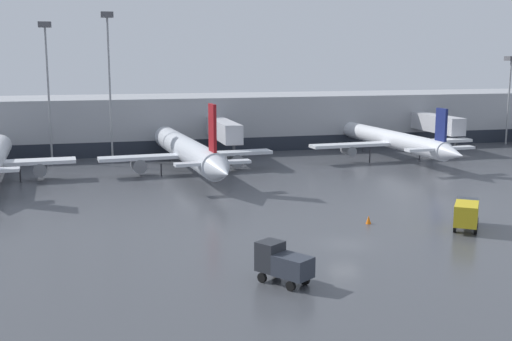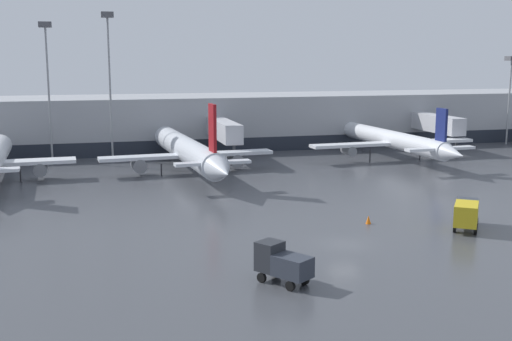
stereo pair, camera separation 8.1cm
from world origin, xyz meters
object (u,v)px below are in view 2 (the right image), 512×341
Objects in this scene: service_truck_3 at (467,212)px; parked_jet_1 at (394,140)px; apron_light_mast_0 at (511,74)px; apron_light_mast_3 at (47,54)px; traffic_cone_0 at (368,220)px; apron_light_mast_1 at (108,47)px; service_truck_0 at (282,262)px; parked_jet_3 at (188,151)px.

parked_jet_1 is at bearing 18.25° from service_truck_3.
apron_light_mast_3 reaches higher than apron_light_mast_0.
parked_jet_1 reaches higher than traffic_cone_0.
parked_jet_1 is 44.99m from apron_light_mast_1.
service_truck_3 is 0.26× the size of apron_light_mast_1.
apron_light_mast_3 is (-38.58, 49.87, 14.44)m from service_truck_3.
apron_light_mast_0 is (60.63, 59.09, 11.12)m from service_truck_0.
parked_jet_1 is 8.10× the size of service_truck_0.
traffic_cone_0 is 52.58m from apron_light_mast_1.
service_truck_3 is 0.27× the size of apron_light_mast_3.
parked_jet_1 is 53.22m from apron_light_mast_3.
apron_light_mast_0 is 69.95m from apron_light_mast_1.
apron_light_mast_3 is at bearing 73.08° from service_truck_3.
apron_light_mast_3 is at bearing -17.39° from service_truck_0.
parked_jet_1 is at bearing -89.43° from parked_jet_3.
apron_light_mast_1 is at bearing 71.69° from parked_jet_1.
apron_light_mast_3 is at bearing 73.14° from parked_jet_1.
apron_light_mast_3 reaches higher than service_truck_0.
apron_light_mast_3 reaches higher than service_truck_3.
traffic_cone_0 is 0.04× the size of apron_light_mast_1.
apron_light_mast_0 is at bearing -70.58° from parked_jet_1.
apron_light_mast_1 is (-21.85, 44.84, 16.61)m from traffic_cone_0.
apron_light_mast_0 is at bearing -80.54° from parked_jet_3.
parked_jet_1 is at bearing -157.27° from apron_light_mast_0.
apron_light_mast_3 reaches higher than traffic_cone_0.
parked_jet_3 reaches higher than service_truck_0.
service_truck_3 reaches higher than traffic_cone_0.
service_truck_0 is (-32.17, -47.17, -1.64)m from parked_jet_1.
apron_light_mast_0 is 0.71× the size of apron_light_mast_1.
parked_jet_1 is 6.19× the size of service_truck_3.
apron_light_mast_3 is at bearing 179.87° from apron_light_mast_0.
apron_light_mast_1 is (-41.34, 11.08, 13.85)m from parked_jet_1.
traffic_cone_0 is 67.36m from apron_light_mast_0.
service_truck_0 is 5.41× the size of traffic_cone_0.
parked_jet_3 is at bearing -55.28° from apron_light_mast_1.
apron_light_mast_3 is at bearing 123.81° from traffic_cone_0.
traffic_cone_0 is at bearing -136.38° from apron_light_mast_0.
parked_jet_1 is at bearing 60.01° from traffic_cone_0.
apron_light_mast_0 is (28.46, 11.92, 9.49)m from parked_jet_1.
apron_light_mast_0 is at bearing -0.13° from apron_light_mast_3.
parked_jet_3 is 2.49× the size of apron_light_mast_0.
service_truck_0 is 0.21× the size of apron_light_mast_3.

